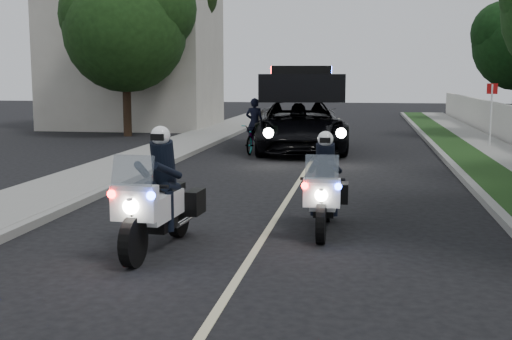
# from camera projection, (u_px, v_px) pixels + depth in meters

# --- Properties ---
(ground) EXTENTS (120.00, 120.00, 0.00)m
(ground) POSITION_uv_depth(u_px,v_px,m) (210.00, 321.00, 7.19)
(ground) COLOR black
(ground) RESTS_ON ground
(curb_right) EXTENTS (0.20, 60.00, 0.15)m
(curb_right) POSITION_uv_depth(u_px,v_px,m) (467.00, 181.00, 16.30)
(curb_right) COLOR gray
(curb_right) RESTS_ON ground
(grass_verge) EXTENTS (1.20, 60.00, 0.16)m
(grass_verge) POSITION_uv_depth(u_px,v_px,m) (497.00, 182.00, 16.19)
(grass_verge) COLOR #193814
(grass_verge) RESTS_ON ground
(curb_left) EXTENTS (0.20, 60.00, 0.15)m
(curb_left) POSITION_uv_depth(u_px,v_px,m) (145.00, 173.00, 17.60)
(curb_left) COLOR gray
(curb_left) RESTS_ON ground
(sidewalk_left) EXTENTS (2.00, 60.00, 0.16)m
(sidewalk_left) POSITION_uv_depth(u_px,v_px,m) (105.00, 172.00, 17.78)
(sidewalk_left) COLOR gray
(sidewalk_left) RESTS_ON ground
(building_far) EXTENTS (8.00, 6.00, 7.00)m
(building_far) POSITION_uv_depth(u_px,v_px,m) (134.00, 58.00, 33.70)
(building_far) COLOR #A8A396
(building_far) RESTS_ON ground
(lane_marking) EXTENTS (0.12, 50.00, 0.01)m
(lane_marking) POSITION_uv_depth(u_px,v_px,m) (300.00, 180.00, 16.96)
(lane_marking) COLOR #BFB78C
(lane_marking) RESTS_ON ground
(police_moto_left) EXTENTS (0.93, 2.26, 1.88)m
(police_moto_left) POSITION_uv_depth(u_px,v_px,m) (159.00, 250.00, 10.15)
(police_moto_left) COLOR silver
(police_moto_left) RESTS_ON ground
(police_moto_right) EXTENTS (0.72, 2.01, 1.70)m
(police_moto_right) POSITION_uv_depth(u_px,v_px,m) (324.00, 231.00, 11.37)
(police_moto_right) COLOR silver
(police_moto_right) RESTS_ON ground
(police_suv) EXTENTS (3.88, 6.86, 3.16)m
(police_suv) POSITION_uv_depth(u_px,v_px,m) (299.00, 151.00, 23.51)
(police_suv) COLOR black
(police_suv) RESTS_ON ground
(bicycle) EXTENTS (0.81, 1.92, 0.98)m
(bicycle) POSITION_uv_depth(u_px,v_px,m) (255.00, 153.00, 22.90)
(bicycle) COLOR black
(bicycle) RESTS_ON ground
(cyclist) EXTENTS (0.63, 0.44, 1.68)m
(cyclist) POSITION_uv_depth(u_px,v_px,m) (255.00, 153.00, 22.90)
(cyclist) COLOR black
(cyclist) RESTS_ON ground
(sign_post) EXTENTS (0.49, 0.49, 2.44)m
(sign_post) POSITION_uv_depth(u_px,v_px,m) (489.00, 150.00, 23.79)
(sign_post) COLOR #BA0D12
(sign_post) RESTS_ON ground
(tree_left_near) EXTENTS (5.70, 5.70, 8.84)m
(tree_left_near) POSITION_uv_depth(u_px,v_px,m) (128.00, 136.00, 29.27)
(tree_left_near) COLOR #193A13
(tree_left_near) RESTS_ON ground
(tree_left_far) EXTENTS (7.08, 7.08, 10.99)m
(tree_left_far) POSITION_uv_depth(u_px,v_px,m) (145.00, 128.00, 34.08)
(tree_left_far) COLOR black
(tree_left_far) RESTS_ON ground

